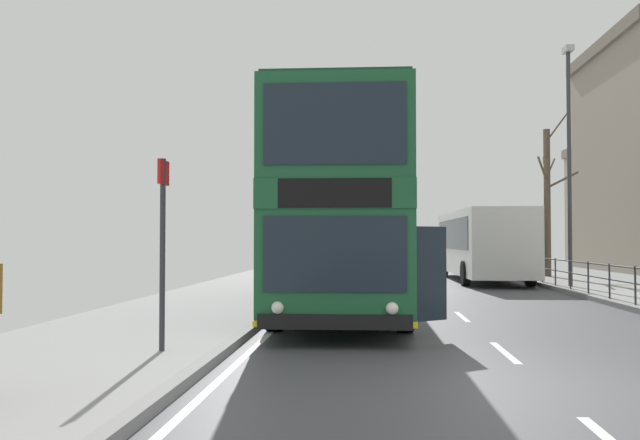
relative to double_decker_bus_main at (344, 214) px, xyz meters
name	(u,v)px	position (x,y,z in m)	size (l,w,h in m)	color
ground	(487,386)	(1.98, -8.17, -2.34)	(15.80, 140.00, 0.20)	#48484D
double_decker_bus_main	(344,214)	(0.00, 0.00, 0.00)	(3.40, 11.42, 4.54)	#19512D
background_bus_far_lane	(482,243)	(5.36, 12.65, -0.77)	(2.79, 10.28, 2.93)	white
pedestrian_railing_far_kerb	(588,272)	(7.15, 4.41, -1.59)	(0.05, 24.91, 0.96)	#2D3338
bus_stop_sign_near	(163,233)	(-2.39, -6.66, -0.53)	(0.08, 0.44, 2.79)	#2D2D33
street_lamp_far_side	(569,148)	(7.55, 7.56, 2.57)	(0.28, 0.60, 8.37)	#38383D
bare_tree_far_00	(548,197)	(8.47, 13.97, 1.27)	(2.17, 2.50, 7.29)	brown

